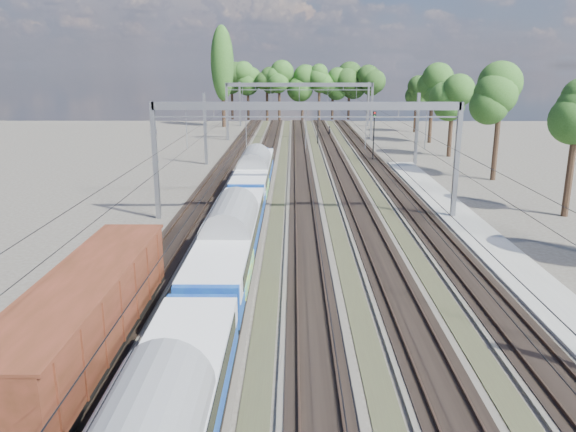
{
  "coord_description": "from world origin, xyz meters",
  "views": [
    {
      "loc": [
        -0.95,
        -12.38,
        11.61
      ],
      "look_at": [
        -1.25,
        20.38,
        2.8
      ],
      "focal_mm": 35.0,
      "sensor_mm": 36.0,
      "label": 1
    }
  ],
  "objects_px": {
    "worker": "(330,131)",
    "emu_train": "(230,233)",
    "freight_boxcar": "(87,313)",
    "signal_near": "(318,117)",
    "signal_far": "(374,130)"
  },
  "relations": [
    {
      "from": "emu_train",
      "to": "signal_far",
      "type": "xyz_separation_m",
      "value": [
        13.56,
        39.63,
        1.44
      ]
    },
    {
      "from": "emu_train",
      "to": "worker",
      "type": "height_order",
      "value": "emu_train"
    },
    {
      "from": "worker",
      "to": "emu_train",
      "type": "bearing_deg",
      "value": 168.93
    },
    {
      "from": "emu_train",
      "to": "worker",
      "type": "bearing_deg",
      "value": 81.59
    },
    {
      "from": "emu_train",
      "to": "signal_far",
      "type": "distance_m",
      "value": 41.91
    },
    {
      "from": "emu_train",
      "to": "freight_boxcar",
      "type": "xyz_separation_m",
      "value": [
        -4.5,
        -10.27,
        -0.2
      ]
    },
    {
      "from": "freight_boxcar",
      "to": "worker",
      "type": "xyz_separation_m",
      "value": [
        14.26,
        76.29,
        -1.44
      ]
    },
    {
      "from": "worker",
      "to": "signal_near",
      "type": "bearing_deg",
      "value": 164.09
    },
    {
      "from": "worker",
      "to": "freight_boxcar",
      "type": "bearing_deg",
      "value": 166.75
    },
    {
      "from": "worker",
      "to": "signal_far",
      "type": "relative_size",
      "value": 0.26
    },
    {
      "from": "freight_boxcar",
      "to": "signal_far",
      "type": "bearing_deg",
      "value": 70.1
    },
    {
      "from": "emu_train",
      "to": "freight_boxcar",
      "type": "distance_m",
      "value": 11.22
    },
    {
      "from": "freight_boxcar",
      "to": "worker",
      "type": "height_order",
      "value": "freight_boxcar"
    },
    {
      "from": "emu_train",
      "to": "signal_near",
      "type": "bearing_deg",
      "value": 82.51
    },
    {
      "from": "freight_boxcar",
      "to": "signal_far",
      "type": "height_order",
      "value": "signal_far"
    }
  ]
}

